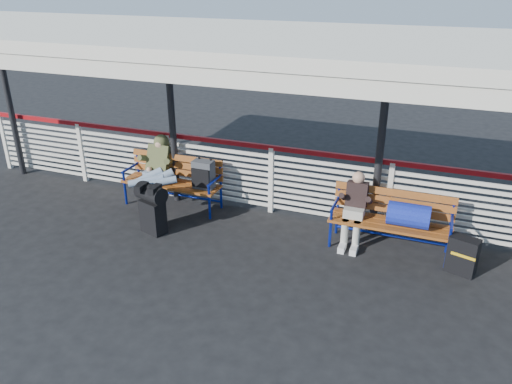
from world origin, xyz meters
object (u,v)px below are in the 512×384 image
at_px(bench_left, 184,176).
at_px(traveler_man, 155,174).
at_px(suitcase_side, 463,256).
at_px(companion_person, 355,208).
at_px(bench_right, 400,215).
at_px(luggage_stack, 152,207).

relative_size(bench_left, traveler_man, 1.10).
bearing_deg(suitcase_side, companion_person, -173.03).
distance_m(bench_left, companion_person, 3.07).
relative_size(bench_right, suitcase_side, 3.27).
relative_size(luggage_stack, bench_right, 0.47).
height_order(bench_left, bench_right, bench_left).
bearing_deg(bench_right, suitcase_side, -18.22).
xyz_separation_m(bench_left, suitcase_side, (4.66, -0.51, -0.33)).
relative_size(bench_right, companion_person, 1.57).
distance_m(luggage_stack, bench_left, 1.04).
bearing_deg(companion_person, bench_right, 0.36).
bearing_deg(luggage_stack, bench_left, 105.71).
distance_m(bench_right, traveler_man, 4.13).
xyz_separation_m(luggage_stack, traveler_man, (-0.35, 0.69, 0.25)).
bearing_deg(bench_left, companion_person, -3.99).
xyz_separation_m(luggage_stack, bench_left, (0.04, 1.03, 0.15)).
height_order(luggage_stack, companion_person, companion_person).
bearing_deg(companion_person, suitcase_side, -10.54).
relative_size(luggage_stack, bench_left, 0.47).
bearing_deg(bench_left, bench_right, -3.20).
bearing_deg(traveler_man, bench_right, 1.83).
relative_size(traveler_man, companion_person, 1.43).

